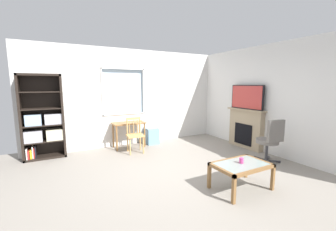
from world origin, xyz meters
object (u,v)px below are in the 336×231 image
at_px(desk_under_window, 129,127).
at_px(fireplace, 246,128).
at_px(tv, 247,97).
at_px(sippy_cup, 241,161).
at_px(wooden_chair, 135,135).
at_px(bookshelf, 43,122).
at_px(plastic_drawer_unit, 151,136).
at_px(coffee_table, 241,167).
at_px(office_chair, 270,139).

xyz_separation_m(desk_under_window, fireplace, (2.85, -1.57, -0.04)).
bearing_deg(tv, sippy_cup, -139.39).
xyz_separation_m(desk_under_window, wooden_chair, (-0.01, -0.51, -0.12)).
distance_m(bookshelf, desk_under_window, 2.08).
bearing_deg(wooden_chair, desk_under_window, 89.26).
xyz_separation_m(bookshelf, fireplace, (4.90, -1.68, -0.32)).
distance_m(desk_under_window, plastic_drawer_unit, 0.79).
bearing_deg(wooden_chair, plastic_drawer_unit, 38.31).
relative_size(coffee_table, sippy_cup, 10.35).
bearing_deg(sippy_cup, desk_under_window, 105.50).
bearing_deg(sippy_cup, fireplace, 40.35).
bearing_deg(office_chair, bookshelf, 147.78).
bearing_deg(tv, wooden_chair, 159.64).
bearing_deg(office_chair, coffee_table, -159.37).
distance_m(wooden_chair, tv, 3.17).
bearing_deg(wooden_chair, tv, -20.36).
bearing_deg(wooden_chair, fireplace, -20.25).
height_order(bookshelf, sippy_cup, bookshelf).
xyz_separation_m(wooden_chair, tv, (2.84, -1.05, 0.95)).
relative_size(bookshelf, fireplace, 1.72).
xyz_separation_m(bookshelf, desk_under_window, (2.05, -0.11, -0.28)).
bearing_deg(bookshelf, tv, -19.00).
bearing_deg(desk_under_window, bookshelf, 176.82).
xyz_separation_m(desk_under_window, tv, (2.83, -1.57, 0.82)).
relative_size(bookshelf, desk_under_window, 2.24).
distance_m(bookshelf, tv, 5.19).
xyz_separation_m(coffee_table, sippy_cup, (0.01, 0.02, 0.11)).
xyz_separation_m(wooden_chair, fireplace, (2.86, -1.05, 0.08)).
relative_size(plastic_drawer_unit, office_chair, 0.47).
xyz_separation_m(tv, office_chair, (-0.45, -1.11, -0.86)).
distance_m(bookshelf, coffee_table, 4.49).
height_order(plastic_drawer_unit, fireplace, fireplace).
distance_m(fireplace, tv, 0.87).
distance_m(bookshelf, office_chair, 5.25).
distance_m(wooden_chair, sippy_cup, 2.86).
bearing_deg(coffee_table, fireplace, 40.42).
distance_m(office_chair, sippy_cup, 1.58).
relative_size(bookshelf, wooden_chair, 2.21).
height_order(bookshelf, fireplace, bookshelf).
height_order(tv, sippy_cup, tv).
bearing_deg(tv, office_chair, -112.12).
height_order(wooden_chair, sippy_cup, wooden_chair).
xyz_separation_m(fireplace, tv, (-0.02, 0.00, 0.87)).
bearing_deg(plastic_drawer_unit, fireplace, -37.06).
bearing_deg(bookshelf, coffee_table, -48.83).
height_order(fireplace, coffee_table, fireplace).
relative_size(fireplace, office_chair, 1.16).
bearing_deg(sippy_cup, bookshelf, 131.42).
relative_size(desk_under_window, sippy_cup, 9.87).
distance_m(bookshelf, plastic_drawer_unit, 2.83).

